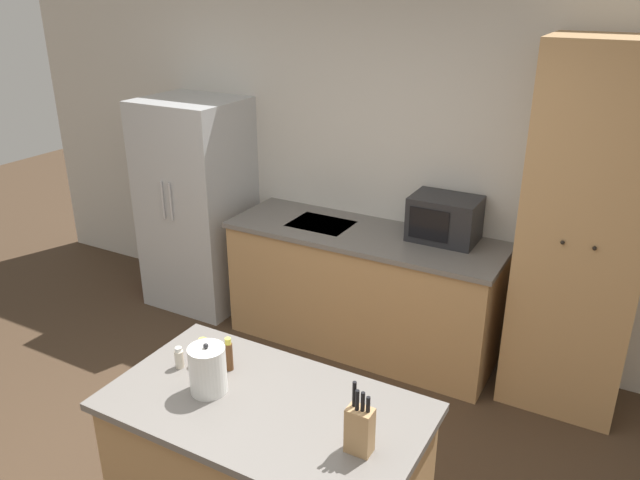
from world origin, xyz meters
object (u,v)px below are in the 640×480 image
Objects in this scene: refrigerator at (197,205)px; pantry_cabinet at (584,236)px; spice_bottle_short_red at (179,358)px; microwave at (444,219)px; knife_block at (360,429)px; kettle at (207,370)px; fire_extinguisher at (150,267)px; spice_bottle_amber_oil at (229,355)px; spice_bottle_tall_dark at (203,352)px.

refrigerator is 2.95m from pantry_cabinet.
pantry_cabinet reaches higher than spice_bottle_short_red.
pantry_cabinet is 0.90m from microwave.
knife_block reaches higher than kettle.
fire_extinguisher is (-0.52, -0.09, -0.65)m from refrigerator.
kettle is (0.02, -0.18, 0.03)m from spice_bottle_amber_oil.
fire_extinguisher is at bearing 137.62° from spice_bottle_short_red.
refrigerator reaches higher than fire_extinguisher.
spice_bottle_tall_dark is (-0.51, -1.95, -0.12)m from microwave.
microwave is 2.74× the size of spice_bottle_amber_oil.
spice_bottle_amber_oil is 0.19m from kettle.
spice_bottle_short_red is 0.22× the size of fire_extinguisher.
microwave is 2.71m from fire_extinguisher.
refrigerator is 2.38m from spice_bottle_short_red.
fire_extinguisher is at bearing 140.08° from spice_bottle_tall_dark.
knife_block is 1.81× the size of spice_bottle_amber_oil.
spice_bottle_amber_oil is (1.66, -1.79, 0.10)m from refrigerator.
microwave is 1.88× the size of kettle.
spice_bottle_tall_dark is 1.21× the size of spice_bottle_short_red.
spice_bottle_amber_oil is at bearing 96.45° from kettle.
spice_bottle_amber_oil is (-1.27, -1.85, -0.19)m from pantry_cabinet.
kettle is at bearing -40.44° from fire_extinguisher.
kettle is at bearing -83.55° from spice_bottle_amber_oil.
knife_block is (2.43, -1.99, 0.13)m from refrigerator.
fire_extinguisher is (-2.95, 1.90, -0.77)m from knife_block.
fire_extinguisher is (-1.97, 1.80, -0.72)m from spice_bottle_short_red.
pantry_cabinet is 3.58m from fire_extinguisher.
kettle reaches higher than spice_bottle_amber_oil.
refrigerator is 13.34× the size of spice_bottle_tall_dark.
kettle is at bearing -99.45° from microwave.
kettle reaches higher than fire_extinguisher.
microwave is (-0.89, 0.09, -0.08)m from pantry_cabinet.
spice_bottle_tall_dark is 0.14m from spice_bottle_amber_oil.
kettle is (0.23, -0.08, 0.06)m from spice_bottle_short_red.
refrigerator is 0.84m from fire_extinguisher.
refrigerator reaches higher than kettle.
kettle reaches higher than spice_bottle_short_red.
fire_extinguisher is at bearing -170.43° from refrigerator.
fire_extinguisher is (-3.46, -0.15, -0.93)m from pantry_cabinet.
knife_block is 0.75m from kettle.
microwave reaches higher than knife_block.
pantry_cabinet is 2.34m from spice_bottle_tall_dark.
pantry_cabinet is (2.93, 0.06, 0.28)m from refrigerator.
kettle is 3.00m from fire_extinguisher.
spice_bottle_tall_dark is (1.52, -1.80, 0.08)m from refrigerator.
microwave reaches higher than kettle.
spice_bottle_short_red is at bearing -42.38° from fire_extinguisher.
spice_bottle_tall_dark is 0.77× the size of spice_bottle_amber_oil.
pantry_cabinet reaches higher than knife_block.
spice_bottle_amber_oil is 0.35× the size of fire_extinguisher.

